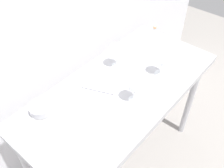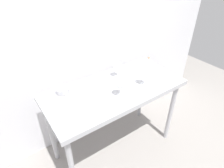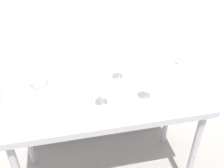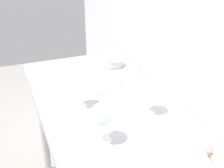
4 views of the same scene
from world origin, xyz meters
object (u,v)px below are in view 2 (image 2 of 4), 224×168
object	(u,v)px
wine_glass_far_right	(118,66)
tasting_sheet_lower	(132,70)
decanter_funnel	(148,62)
wine_glass_near_right	(144,74)
tasting_sheet_upper	(128,85)
tasting_bowl	(63,90)
wine_glass_near_center	(120,84)
open_notebook	(99,88)

from	to	relation	value
wine_glass_far_right	tasting_sheet_lower	world-z (taller)	wine_glass_far_right
wine_glass_far_right	decanter_funnel	size ratio (longest dim) A/B	1.24
tasting_sheet_lower	wine_glass_near_right	bearing A→B (deg)	-99.43
wine_glass_far_right	tasting_sheet_upper	size ratio (longest dim) A/B	0.80
tasting_bowl	tasting_sheet_lower	bearing A→B (deg)	-2.76
tasting_sheet_lower	decanter_funnel	world-z (taller)	decanter_funnel
tasting_sheet_upper	decanter_funnel	xyz separation A→B (m)	(0.45, 0.18, 0.05)
wine_glass_near_center	decanter_funnel	xyz separation A→B (m)	(0.62, 0.27, -0.07)
wine_glass_near_right	wine_glass_near_center	bearing A→B (deg)	-178.76
tasting_bowl	wine_glass_near_center	bearing A→B (deg)	-39.76
tasting_sheet_upper	tasting_bowl	bearing A→B (deg)	129.71
wine_glass_far_right	decanter_funnel	bearing A→B (deg)	-1.15
wine_glass_near_right	decanter_funnel	xyz separation A→B (m)	(0.32, 0.27, -0.07)
wine_glass_near_right	tasting_sheet_lower	world-z (taller)	wine_glass_near_right
wine_glass_far_right	tasting_bowl	bearing A→B (deg)	173.69
wine_glass_far_right	open_notebook	distance (m)	0.31
open_notebook	tasting_sheet_lower	world-z (taller)	open_notebook
wine_glass_far_right	open_notebook	xyz separation A→B (m)	(-0.27, -0.07, -0.13)
wine_glass_far_right	decanter_funnel	xyz separation A→B (m)	(0.44, -0.01, -0.08)
wine_glass_far_right	wine_glass_near_right	world-z (taller)	wine_glass_far_right
open_notebook	tasting_sheet_upper	distance (m)	0.29
wine_glass_far_right	tasting_sheet_lower	xyz separation A→B (m)	(0.23, 0.03, -0.13)
wine_glass_near_center	tasting_sheet_lower	size ratio (longest dim) A/B	0.64
wine_glass_near_center	tasting_bowl	xyz separation A→B (m)	(-0.42, 0.35, -0.10)
tasting_bowl	wine_glass_near_right	bearing A→B (deg)	-25.37
tasting_sheet_lower	tasting_bowl	xyz separation A→B (m)	(-0.82, 0.04, 0.03)
tasting_sheet_upper	tasting_sheet_lower	distance (m)	0.32
wine_glass_far_right	tasting_sheet_lower	size ratio (longest dim) A/B	0.67
wine_glass_far_right	wine_glass_near_right	xyz separation A→B (m)	(0.12, -0.27, -0.01)
open_notebook	tasting_bowl	xyz separation A→B (m)	(-0.32, 0.14, 0.03)
wine_glass_near_center	tasting_bowl	size ratio (longest dim) A/B	1.28
open_notebook	decanter_funnel	size ratio (longest dim) A/B	2.70
wine_glass_far_right	wine_glass_near_right	distance (m)	0.30
open_notebook	wine_glass_near_center	bearing A→B (deg)	-88.12
wine_glass_near_right	open_notebook	distance (m)	0.46
open_notebook	wine_glass_far_right	bearing A→B (deg)	-7.70
wine_glass_near_center	tasting_bowl	bearing A→B (deg)	140.24
wine_glass_near_right	tasting_sheet_lower	size ratio (longest dim) A/B	0.65
wine_glass_near_right	tasting_sheet_lower	distance (m)	0.34
tasting_sheet_lower	open_notebook	bearing A→B (deg)	-159.47
wine_glass_near_right	tasting_bowl	distance (m)	0.80
wine_glass_far_right	tasting_bowl	size ratio (longest dim) A/B	1.35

